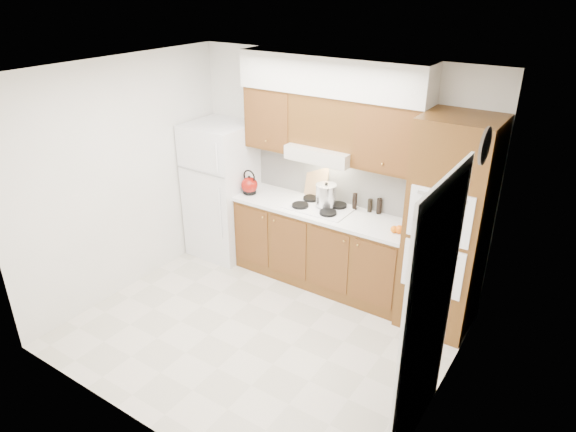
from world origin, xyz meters
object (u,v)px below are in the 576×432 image
object	(u,v)px
fridge	(222,190)
kettle	(249,185)
stock_pot	(326,195)
oven_cabinet	(448,228)

from	to	relation	value
fridge	kettle	bearing A→B (deg)	-5.19
stock_pot	fridge	bearing A→B (deg)	-175.62
oven_cabinet	stock_pot	xyz separation A→B (m)	(-1.41, 0.08, -0.01)
stock_pot	oven_cabinet	bearing A→B (deg)	-3.06
fridge	oven_cabinet	xyz separation A→B (m)	(2.85, 0.03, 0.24)
fridge	stock_pot	xyz separation A→B (m)	(1.44, 0.11, 0.23)
oven_cabinet	kettle	distance (m)	2.37
oven_cabinet	kettle	xyz separation A→B (m)	(-2.37, -0.08, -0.05)
fridge	kettle	size ratio (longest dim) A/B	8.64
fridge	oven_cabinet	bearing A→B (deg)	0.70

